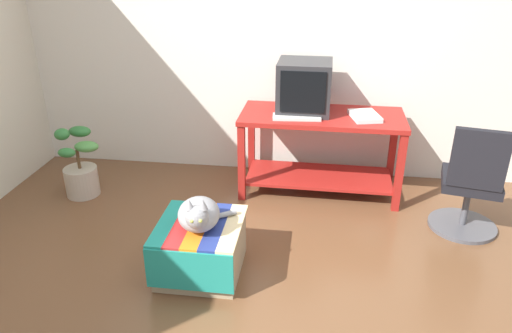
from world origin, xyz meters
name	(u,v)px	position (x,y,z in m)	size (l,w,h in m)	color
ground_plane	(243,301)	(0.00, 0.00, 0.00)	(14.00, 14.00, 0.00)	brown
back_wall	(278,36)	(0.00, 2.05, 1.30)	(8.00, 0.10, 2.60)	silver
desk	(321,140)	(0.44, 1.60, 0.50)	(1.41, 0.64, 0.73)	maroon
tv_monitor	(304,87)	(0.27, 1.66, 0.94)	(0.46, 0.44, 0.44)	#28282B
keyboard	(297,117)	(0.23, 1.46, 0.74)	(0.40, 0.15, 0.02)	beige
book	(365,116)	(0.79, 1.55, 0.75)	(0.22, 0.30, 0.04)	white
ottoman_with_blanket	(201,248)	(-0.34, 0.28, 0.19)	(0.56, 0.61, 0.37)	tan
cat	(199,214)	(-0.32, 0.23, 0.48)	(0.38, 0.41, 0.27)	gray
potted_plant	(81,170)	(-1.65, 1.24, 0.24)	(0.35, 0.36, 0.63)	#B7A893
office_chair	(471,187)	(1.58, 1.05, 0.39)	(0.52, 0.52, 0.89)	#4C4C51
pen	(365,114)	(0.80, 1.63, 0.73)	(0.01, 0.01, 0.14)	#2351B2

